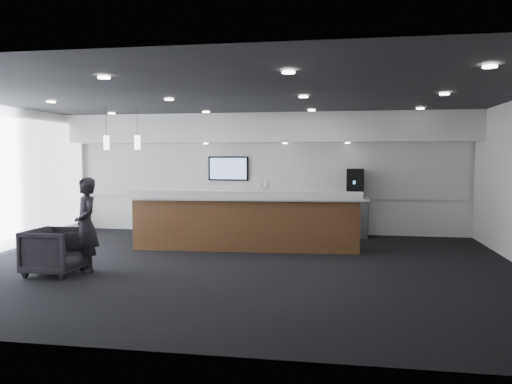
% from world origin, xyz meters
% --- Properties ---
extents(ground, '(10.00, 10.00, 0.00)m').
position_xyz_m(ground, '(0.00, 0.00, 0.00)').
color(ground, black).
rests_on(ground, ground).
extents(ceiling, '(10.00, 8.00, 0.02)m').
position_xyz_m(ceiling, '(0.00, 0.00, 3.00)').
color(ceiling, black).
rests_on(ceiling, back_wall).
extents(back_wall, '(10.00, 0.02, 3.00)m').
position_xyz_m(back_wall, '(0.00, 4.00, 1.50)').
color(back_wall, white).
rests_on(back_wall, ground).
extents(soffit_bulkhead, '(10.00, 0.90, 0.70)m').
position_xyz_m(soffit_bulkhead, '(0.00, 3.55, 2.65)').
color(soffit_bulkhead, silver).
rests_on(soffit_bulkhead, back_wall).
extents(alcove_panel, '(9.80, 0.06, 1.40)m').
position_xyz_m(alcove_panel, '(0.00, 3.97, 1.60)').
color(alcove_panel, silver).
rests_on(alcove_panel, back_wall).
extents(back_credenza, '(5.06, 0.66, 0.95)m').
position_xyz_m(back_credenza, '(-0.00, 3.64, 0.48)').
color(back_credenza, gray).
rests_on(back_credenza, ground).
extents(wall_tv, '(1.05, 0.08, 0.62)m').
position_xyz_m(wall_tv, '(-1.00, 3.91, 1.65)').
color(wall_tv, black).
rests_on(wall_tv, back_wall).
extents(pendant_left, '(0.12, 0.12, 0.30)m').
position_xyz_m(pendant_left, '(-2.40, 0.80, 2.25)').
color(pendant_left, '#FFE8C6').
rests_on(pendant_left, ceiling).
extents(pendant_right, '(0.12, 0.12, 0.30)m').
position_xyz_m(pendant_right, '(-3.10, 0.80, 2.25)').
color(pendant_right, '#FFE8C6').
rests_on(pendant_right, ceiling).
extents(ceiling_can_lights, '(7.00, 5.00, 0.02)m').
position_xyz_m(ceiling_can_lights, '(0.00, 0.00, 2.97)').
color(ceiling_can_lights, white).
rests_on(ceiling_can_lights, ceiling).
extents(service_counter, '(4.80, 1.09, 1.49)m').
position_xyz_m(service_counter, '(-0.11, 1.58, 0.58)').
color(service_counter, '#4C3319').
rests_on(service_counter, ground).
extents(coffee_machine, '(0.43, 0.55, 0.72)m').
position_xyz_m(coffee_machine, '(2.20, 3.63, 1.31)').
color(coffee_machine, black).
rests_on(coffee_machine, back_credenza).
extents(info_sign_left, '(0.18, 0.05, 0.25)m').
position_xyz_m(info_sign_left, '(0.05, 3.51, 1.07)').
color(info_sign_left, silver).
rests_on(info_sign_left, back_credenza).
extents(info_sign_right, '(0.16, 0.04, 0.22)m').
position_xyz_m(info_sign_right, '(1.51, 3.55, 1.06)').
color(info_sign_right, silver).
rests_on(info_sign_right, back_credenza).
extents(armchair, '(0.86, 0.83, 0.77)m').
position_xyz_m(armchair, '(-2.80, -1.13, 0.39)').
color(armchair, black).
rests_on(armchair, ground).
extents(lounge_guest, '(0.68, 0.69, 1.60)m').
position_xyz_m(lounge_guest, '(-2.40, -0.84, 0.80)').
color(lounge_guest, black).
rests_on(lounge_guest, ground).
extents(cup_0, '(0.11, 0.11, 0.11)m').
position_xyz_m(cup_0, '(1.62, 3.56, 1.00)').
color(cup_0, white).
rests_on(cup_0, back_credenza).
extents(cup_1, '(0.16, 0.16, 0.11)m').
position_xyz_m(cup_1, '(1.48, 3.56, 1.00)').
color(cup_1, white).
rests_on(cup_1, back_credenza).
extents(cup_2, '(0.14, 0.14, 0.11)m').
position_xyz_m(cup_2, '(1.34, 3.56, 1.00)').
color(cup_2, white).
rests_on(cup_2, back_credenza).
extents(cup_3, '(0.14, 0.14, 0.11)m').
position_xyz_m(cup_3, '(1.20, 3.56, 1.00)').
color(cup_3, white).
rests_on(cup_3, back_credenza).
extents(cup_4, '(0.15, 0.15, 0.11)m').
position_xyz_m(cup_4, '(1.06, 3.56, 1.00)').
color(cup_4, white).
rests_on(cup_4, back_credenza).
extents(cup_5, '(0.12, 0.12, 0.11)m').
position_xyz_m(cup_5, '(0.92, 3.56, 1.00)').
color(cup_5, white).
rests_on(cup_5, back_credenza).
extents(cup_6, '(0.16, 0.16, 0.11)m').
position_xyz_m(cup_6, '(0.78, 3.56, 1.00)').
color(cup_6, white).
rests_on(cup_6, back_credenza).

